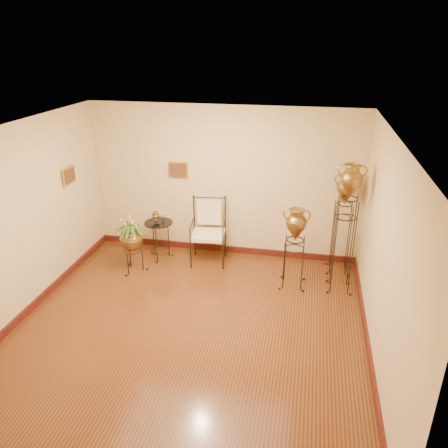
% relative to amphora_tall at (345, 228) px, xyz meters
% --- Properties ---
extents(ground, '(5.00, 5.00, 0.00)m').
position_rel_amphora_tall_xyz_m(ground, '(-2.15, -1.52, -1.10)').
color(ground, brown).
rests_on(ground, ground).
extents(room_shell, '(5.02, 5.02, 2.81)m').
position_rel_amphora_tall_xyz_m(room_shell, '(-2.16, -1.51, 0.63)').
color(room_shell, '#D7BC8A').
rests_on(room_shell, ground).
extents(amphora_tall, '(0.43, 0.43, 2.15)m').
position_rel_amphora_tall_xyz_m(amphora_tall, '(0.00, 0.00, 0.00)').
color(amphora_tall, black).
rests_on(amphora_tall, ground).
extents(amphora_mid, '(0.50, 0.50, 1.81)m').
position_rel_amphora_tall_xyz_m(amphora_mid, '(0.00, 0.63, -0.19)').
color(amphora_mid, black).
rests_on(amphora_mid, ground).
extents(amphora_short, '(0.53, 0.53, 1.40)m').
position_rel_amphora_tall_xyz_m(amphora_short, '(-0.76, -0.03, -0.40)').
color(amphora_short, black).
rests_on(amphora_short, ground).
extents(planter_urn, '(0.82, 0.82, 1.16)m').
position_rel_amphora_tall_xyz_m(planter_urn, '(-3.57, -0.10, -0.45)').
color(planter_urn, black).
rests_on(planter_urn, ground).
extents(armchair, '(0.74, 0.70, 1.19)m').
position_rel_amphora_tall_xyz_m(armchair, '(-2.34, 0.49, -0.50)').
color(armchair, black).
rests_on(armchair, ground).
extents(side_table, '(0.65, 0.65, 0.93)m').
position_rel_amphora_tall_xyz_m(side_table, '(-3.27, 0.47, -0.72)').
color(side_table, black).
rests_on(side_table, ground).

